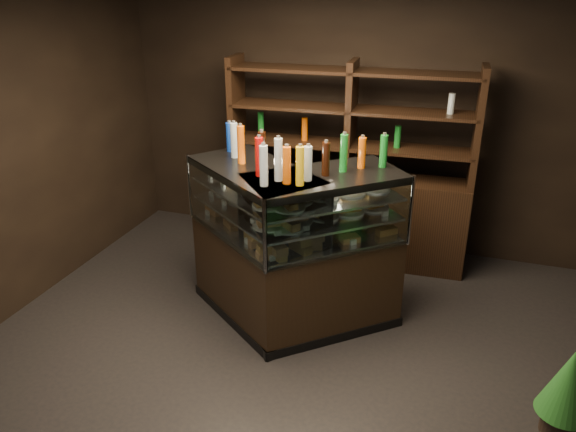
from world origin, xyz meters
name	(u,v)px	position (x,y,z in m)	size (l,w,h in m)	color
ground	(282,381)	(0.00, 0.00, 0.00)	(5.00, 5.00, 0.00)	black
room_shell	(281,119)	(0.00, 0.00, 1.94)	(5.02, 5.02, 3.01)	black
display_case	(289,272)	(-0.21, 0.78, 0.45)	(1.89, 1.27, 1.34)	black
food_display	(289,206)	(-0.21, 0.78, 1.04)	(1.56, 0.87, 0.42)	gold
bottles_top	(289,154)	(-0.21, 0.79, 1.47)	(1.39, 0.72, 0.30)	#D8590A
potted_conifer	(570,380)	(1.85, 0.10, 0.42)	(0.34, 0.34, 0.73)	black
back_shelving	(347,202)	(-0.02, 2.05, 0.61)	(2.37, 0.54, 2.00)	black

